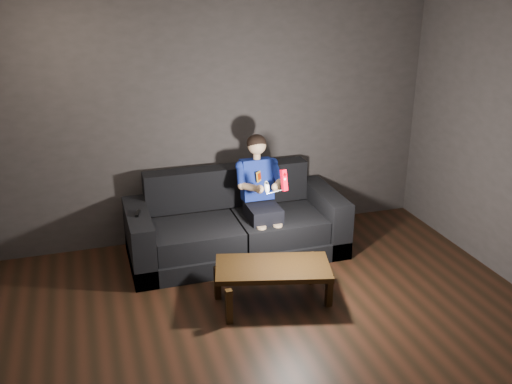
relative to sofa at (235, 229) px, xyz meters
name	(u,v)px	position (x,y,z in m)	size (l,w,h in m)	color
floor	(295,356)	(-0.03, -1.92, -0.29)	(5.00, 5.00, 0.00)	black
back_wall	(218,123)	(-0.03, 0.58, 1.06)	(5.00, 0.04, 2.70)	#373331
ceiling	(306,10)	(-0.03, -1.92, 2.41)	(5.00, 5.00, 0.02)	white
sofa	(235,229)	(0.00, 0.00, 0.00)	(2.33, 1.00, 0.90)	black
child	(260,187)	(0.26, -0.06, 0.48)	(0.50, 0.62, 1.23)	black
wii_remote_red	(284,180)	(0.36, -0.54, 0.72)	(0.07, 0.09, 0.22)	red
nunchuk_white	(267,187)	(0.18, -0.53, 0.66)	(0.07, 0.09, 0.14)	white
wii_remote_black	(138,213)	(-1.05, -0.09, 0.35)	(0.07, 0.15, 0.03)	black
coffee_table	(273,271)	(0.06, -1.08, 0.04)	(1.16, 0.78, 0.39)	black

